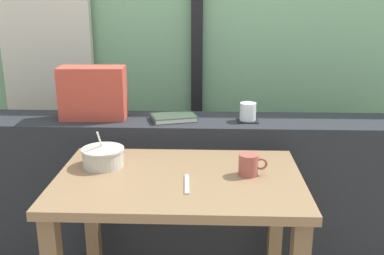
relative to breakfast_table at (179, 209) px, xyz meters
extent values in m
cube|color=beige|center=(-0.89, 1.15, 0.65)|extent=(0.56, 0.06, 2.50)
cube|color=black|center=(0.04, 1.18, 0.70)|extent=(0.07, 0.05, 2.60)
cube|color=#23262B|center=(0.07, 0.54, -0.19)|extent=(2.80, 0.31, 0.82)
cube|color=brown|center=(-0.43, 0.26, -0.25)|extent=(0.06, 0.06, 0.70)
cube|color=brown|center=(0.43, 0.26, -0.25)|extent=(0.06, 0.06, 0.70)
cube|color=#846647|center=(0.00, 0.00, 0.12)|extent=(0.96, 0.62, 0.03)
cube|color=black|center=(0.30, 0.52, 0.22)|extent=(0.10, 0.10, 0.00)
cylinder|color=white|center=(0.30, 0.52, 0.26)|extent=(0.08, 0.08, 0.09)
cylinder|color=#BC3D51|center=(0.30, 0.52, 0.25)|extent=(0.07, 0.07, 0.06)
cube|color=#334233|center=(-0.06, 0.52, 0.22)|extent=(0.24, 0.19, 0.00)
cube|color=silver|center=(-0.06, 0.52, 0.23)|extent=(0.23, 0.19, 0.02)
cube|color=#334233|center=(-0.06, 0.52, 0.24)|extent=(0.24, 0.19, 0.00)
cube|color=#334233|center=(-0.16, 0.49, 0.23)|extent=(0.05, 0.13, 0.03)
cube|color=#B74233|center=(-0.46, 0.54, 0.35)|extent=(0.33, 0.15, 0.26)
cylinder|color=#BCB7A8|center=(-0.32, 0.10, 0.18)|extent=(0.17, 0.17, 0.08)
cylinder|color=#BCB7A8|center=(-0.32, 0.10, 0.21)|extent=(0.17, 0.17, 0.01)
cylinder|color=#B27038|center=(-0.32, 0.10, 0.16)|extent=(0.15, 0.15, 0.05)
cylinder|color=silver|center=(-0.33, 0.12, 0.22)|extent=(0.01, 0.11, 0.14)
ellipsoid|color=silver|center=(-0.33, 0.14, 0.18)|extent=(0.03, 0.05, 0.01)
cube|color=silver|center=(0.03, -0.08, 0.14)|extent=(0.02, 0.17, 0.01)
cylinder|color=#9E4C42|center=(0.27, 0.03, 0.18)|extent=(0.08, 0.08, 0.08)
torus|color=#9E4C42|center=(0.32, 0.03, 0.18)|extent=(0.05, 0.01, 0.05)
camera|label=1|loc=(0.11, -1.60, 0.82)|focal=41.90mm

